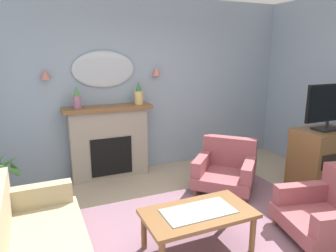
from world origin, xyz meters
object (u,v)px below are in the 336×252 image
armchair_near_fireplace (226,168)px  tv_cabinet (322,160)px  potted_plant_small_fern (3,182)px  wall_sconce_left (45,74)px  wall_mirror (104,69)px  fireplace (109,143)px  mantel_vase_centre (139,94)px  floral_couch (27,243)px  armchair_beside_couch (331,211)px  mantel_vase_left (77,98)px  tv_flatscreen (330,106)px  coffee_table (198,217)px  wall_sconce_right (156,71)px

armchair_near_fireplace → tv_cabinet: tv_cabinet is taller
potted_plant_small_fern → wall_sconce_left: bearing=44.2°
wall_mirror → wall_sconce_left: (-0.85, -0.05, -0.05)m
fireplace → mantel_vase_centre: (0.50, -0.03, 0.75)m
wall_mirror → floral_couch: wall_mirror is taller
fireplace → potted_plant_small_fern: 1.59m
wall_mirror → armchair_near_fireplace: wall_mirror is taller
fireplace → wall_sconce_left: wall_sconce_left is taller
tv_cabinet → wall_mirror: bearing=146.1°
mantel_vase_centre → floral_couch: mantel_vase_centre is taller
wall_mirror → armchair_near_fireplace: 2.38m
floral_couch → armchair_beside_couch: bearing=-12.7°
fireplace → potted_plant_small_fern: bearing=-160.4°
mantel_vase_left → floral_couch: size_ratio=0.20×
mantel_vase_centre → armchair_beside_couch: size_ratio=0.38×
wall_mirror → tv_cabinet: (2.72, -1.83, -1.26)m
mantel_vase_centre → armchair_beside_couch: mantel_vase_centre is taller
wall_sconce_left → tv_flatscreen: bearing=-26.8°
wall_sconce_left → floral_couch: wall_sconce_left is taller
mantel_vase_centre → potted_plant_small_fern: 2.25m
coffee_table → tv_cabinet: bearing=13.7°
armchair_beside_couch → potted_plant_small_fern: (-3.27, 2.09, 0.07)m
mantel_vase_left → wall_sconce_left: bearing=163.3°
coffee_table → tv_flatscreen: size_ratio=1.31×
wall_sconce_left → armchair_near_fireplace: (2.33, -1.18, -1.35)m
floral_couch → wall_sconce_left: bearing=80.2°
mantel_vase_left → fireplace: bearing=3.6°
tv_flatscreen → mantel_vase_centre: bearing=142.9°
wall_sconce_left → floral_couch: 2.46m
floral_couch → wall_mirror: bearing=60.0°
fireplace → potted_plant_small_fern: fireplace is taller
wall_sconce_left → coffee_table: bearing=-62.8°
armchair_near_fireplace → wall_sconce_right: bearing=118.0°
mantel_vase_centre → coffee_table: 2.42m
mantel_vase_centre → potted_plant_small_fern: bearing=-165.9°
mantel_vase_left → potted_plant_small_fern: mantel_vase_left is taller
coffee_table → mantel_vase_centre: bearing=86.4°
wall_sconce_right → potted_plant_small_fern: bearing=-165.1°
mantel_vase_left → wall_mirror: wall_mirror is taller
fireplace → mantel_vase_centre: 0.90m
mantel_vase_centre → tv_flatscreen: (2.22, -1.68, -0.07)m
wall_sconce_right → potted_plant_small_fern: (-2.34, -0.62, -1.28)m
armchair_beside_couch → wall_mirror: bearing=123.0°
armchair_beside_couch → tv_cabinet: tv_cabinet is taller
fireplace → floral_couch: (-1.20, -1.94, -0.25)m
fireplace → wall_mirror: (0.00, 0.14, 1.14)m
floral_couch → fireplace: bearing=58.2°
wall_mirror → coffee_table: bearing=-81.5°
fireplace → floral_couch: 2.30m
armchair_beside_couch → potted_plant_small_fern: 3.88m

